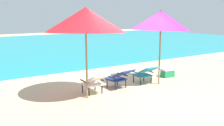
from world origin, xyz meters
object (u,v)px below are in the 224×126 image
Objects in this scene: lounge_chair_left at (95,81)px; beach_umbrella_left at (86,20)px; beach_umbrella_right at (161,20)px; lounge_chair_right at (146,73)px; cooler_box at (167,73)px; lounge_chair_center at (120,76)px.

beach_umbrella_left reaches higher than lounge_chair_left.
beach_umbrella_right reaches higher than lounge_chair_left.
lounge_chair_left is 2.94m from beach_umbrella_right.
lounge_chair_right is 0.29× the size of beach_umbrella_left.
lounge_chair_right is 0.36× the size of beach_umbrella_right.
beach_umbrella_left is at bearing -170.96° from cooler_box.
lounge_chair_center is 1.02m from lounge_chair_right.
lounge_chair_left is at bearing 175.64° from beach_umbrella_right.
beach_umbrella_right is (2.36, -0.18, 1.75)m from lounge_chair_left.
beach_umbrella_left is at bearing -174.20° from lounge_chair_right.
beach_umbrella_left reaches higher than beach_umbrella_right.
lounge_chair_left is 1.84m from beach_umbrella_left.
cooler_box is at bearing 6.96° from lounge_chair_left.
cooler_box is (1.36, 0.35, -0.24)m from lounge_chair_right.
lounge_chair_left is 0.95m from lounge_chair_center.
beach_umbrella_left reaches higher than lounge_chair_center.
lounge_chair_right is at bearing 5.80° from beach_umbrella_left.
lounge_chair_left is 1.78× the size of cooler_box.
lounge_chair_center is (0.95, 0.09, 0.00)m from lounge_chair_left.
lounge_chair_left is 0.95× the size of lounge_chair_center.
lounge_chair_left is at bearing 27.17° from beach_umbrella_left.
beach_umbrella_right reaches higher than cooler_box.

